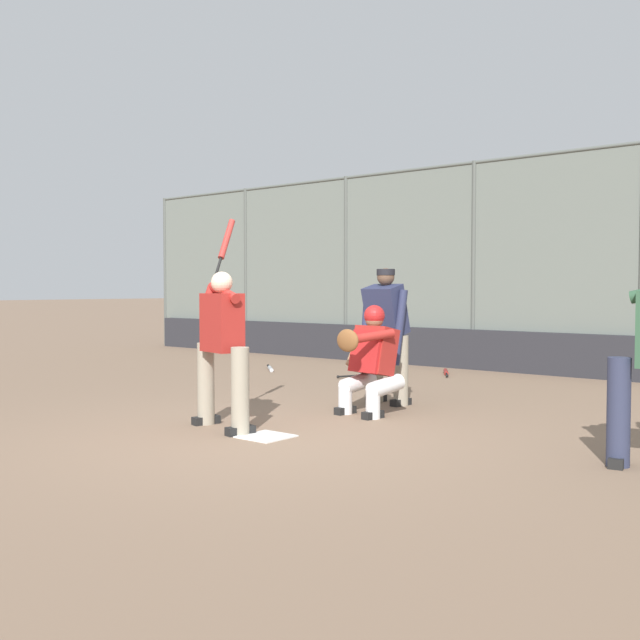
# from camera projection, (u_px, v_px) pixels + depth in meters

# --- Properties ---
(ground_plane) EXTENTS (160.00, 160.00, 0.00)m
(ground_plane) POSITION_uv_depth(u_px,v_px,m) (266.00, 437.00, 6.93)
(ground_plane) COLOR #7A604C
(home_plate_marker) EXTENTS (0.43, 0.43, 0.01)m
(home_plate_marker) POSITION_uv_depth(u_px,v_px,m) (266.00, 436.00, 6.93)
(home_plate_marker) COLOR white
(home_plate_marker) RESTS_ON ground_plane
(backstop_fence) EXTENTS (19.40, 0.08, 3.55)m
(backstop_fence) POSITION_uv_depth(u_px,v_px,m) (552.00, 258.00, 11.91)
(backstop_fence) COLOR #515651
(backstop_fence) RESTS_ON ground_plane
(padding_wall) EXTENTS (18.93, 0.18, 0.68)m
(padding_wall) POSITION_uv_depth(u_px,v_px,m) (548.00, 354.00, 11.90)
(padding_wall) COLOR #28282D
(padding_wall) RESTS_ON ground_plane
(bleachers_beyond) EXTENTS (13.52, 1.95, 1.16)m
(bleachers_beyond) POSITION_uv_depth(u_px,v_px,m) (465.00, 337.00, 15.35)
(bleachers_beyond) COLOR slate
(bleachers_beyond) RESTS_ON ground_plane
(batter_at_plate) EXTENTS (0.87, 0.80, 2.11)m
(batter_at_plate) POSITION_uv_depth(u_px,v_px,m) (222.00, 344.00, 7.29)
(batter_at_plate) COLOR gray
(batter_at_plate) RESTS_ON ground_plane
(catcher_behind_plate) EXTENTS (0.64, 0.78, 1.20)m
(catcher_behind_plate) POSITION_uv_depth(u_px,v_px,m) (370.00, 358.00, 8.15)
(catcher_behind_plate) COLOR silver
(catcher_behind_plate) RESTS_ON ground_plane
(umpire_home) EXTENTS (0.66, 0.43, 1.62)m
(umpire_home) POSITION_uv_depth(u_px,v_px,m) (386.00, 332.00, 8.86)
(umpire_home) COLOR gray
(umpire_home) RESTS_ON ground_plane
(spare_bat_near_backstop) EXTENTS (0.62, 0.57, 0.07)m
(spare_bat_near_backstop) POSITION_uv_depth(u_px,v_px,m) (270.00, 368.00, 12.57)
(spare_bat_near_backstop) COLOR black
(spare_bat_near_backstop) RESTS_ON ground_plane
(spare_bat_by_padding) EXTENTS (0.47, 0.71, 0.07)m
(spare_bat_by_padding) POSITION_uv_depth(u_px,v_px,m) (446.00, 372.00, 12.01)
(spare_bat_by_padding) COLOR black
(spare_bat_by_padding) RESTS_ON ground_plane
(spare_bat_first_base_side) EXTENTS (0.41, 0.85, 0.07)m
(spare_bat_first_base_side) POSITION_uv_depth(u_px,v_px,m) (370.00, 375.00, 11.64)
(spare_bat_first_base_side) COLOR black
(spare_bat_first_base_side) RESTS_ON ground_plane
(fielding_glove_on_dirt) EXTENTS (0.32, 0.25, 0.12)m
(fielding_glove_on_dirt) POSITION_uv_depth(u_px,v_px,m) (382.00, 367.00, 12.58)
(fielding_glove_on_dirt) COLOR black
(fielding_glove_on_dirt) RESTS_ON ground_plane
(baseball_loose) EXTENTS (0.07, 0.07, 0.07)m
(baseball_loose) POSITION_uv_depth(u_px,v_px,m) (207.00, 402.00, 8.82)
(baseball_loose) COLOR white
(baseball_loose) RESTS_ON ground_plane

